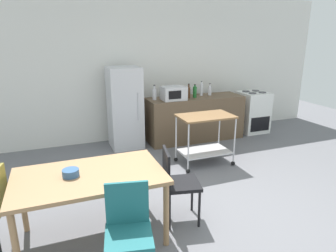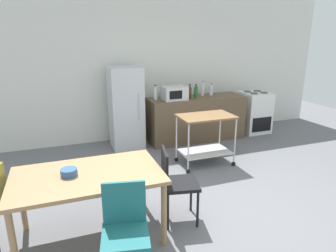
% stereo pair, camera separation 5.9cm
% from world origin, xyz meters
% --- Properties ---
extents(ground_plane, '(12.00, 12.00, 0.00)m').
position_xyz_m(ground_plane, '(0.00, 0.00, 0.00)').
color(ground_plane, slate).
extents(back_wall, '(8.40, 0.12, 2.90)m').
position_xyz_m(back_wall, '(0.00, 3.20, 1.45)').
color(back_wall, silver).
rests_on(back_wall, ground_plane).
extents(kitchen_counter, '(2.00, 0.64, 0.90)m').
position_xyz_m(kitchen_counter, '(0.90, 2.60, 0.45)').
color(kitchen_counter, brown).
rests_on(kitchen_counter, ground_plane).
extents(dining_table, '(1.50, 0.90, 0.75)m').
position_xyz_m(dining_table, '(-1.54, 0.06, 0.67)').
color(dining_table, '#A37A51').
rests_on(dining_table, ground_plane).
extents(chair_teal, '(0.47, 0.47, 0.89)m').
position_xyz_m(chair_teal, '(-1.31, -0.63, 0.52)').
color(chair_teal, '#1E666B').
rests_on(chair_teal, ground_plane).
extents(chair_black, '(0.47, 0.47, 0.89)m').
position_xyz_m(chair_black, '(-0.59, 0.03, 0.52)').
color(chair_black, black).
rests_on(chair_black, ground_plane).
extents(stove_oven, '(0.60, 0.61, 0.92)m').
position_xyz_m(stove_oven, '(2.35, 2.62, 0.45)').
color(stove_oven, white).
rests_on(stove_oven, ground_plane).
extents(refrigerator, '(0.60, 0.63, 1.55)m').
position_xyz_m(refrigerator, '(-0.55, 2.70, 0.78)').
color(refrigerator, silver).
rests_on(refrigerator, ground_plane).
extents(kitchen_cart, '(0.91, 0.57, 0.85)m').
position_xyz_m(kitchen_cart, '(0.49, 1.39, 0.57)').
color(kitchen_cart, brown).
rests_on(kitchen_cart, ground_plane).
extents(bottle_hot_sauce, '(0.08, 0.08, 0.29)m').
position_xyz_m(bottle_hot_sauce, '(0.03, 2.64, 1.02)').
color(bottle_hot_sauce, silver).
rests_on(bottle_hot_sauce, kitchen_counter).
extents(microwave, '(0.46, 0.35, 0.26)m').
position_xyz_m(microwave, '(0.38, 2.50, 1.03)').
color(microwave, silver).
rests_on(microwave, kitchen_counter).
extents(bottle_sesame_oil, '(0.07, 0.07, 0.29)m').
position_xyz_m(bottle_sesame_oil, '(0.73, 2.57, 1.02)').
color(bottle_sesame_oil, '#4C2D19').
rests_on(bottle_sesame_oil, kitchen_counter).
extents(bottle_soda, '(0.08, 0.08, 0.27)m').
position_xyz_m(bottle_soda, '(0.86, 2.56, 1.02)').
color(bottle_soda, '#1E6628').
rests_on(bottle_soda, kitchen_counter).
extents(bottle_olive_oil, '(0.06, 0.06, 0.30)m').
position_xyz_m(bottle_olive_oil, '(1.08, 2.70, 1.03)').
color(bottle_olive_oil, silver).
rests_on(bottle_olive_oil, kitchen_counter).
extents(bottle_wine, '(0.07, 0.07, 0.25)m').
position_xyz_m(bottle_wine, '(1.28, 2.69, 1.00)').
color(bottle_wine, silver).
rests_on(bottle_wine, kitchen_counter).
extents(fruit_bowl, '(0.17, 0.17, 0.07)m').
position_xyz_m(fruit_bowl, '(-1.72, 0.08, 0.79)').
color(fruit_bowl, '#33598C').
rests_on(fruit_bowl, dining_table).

